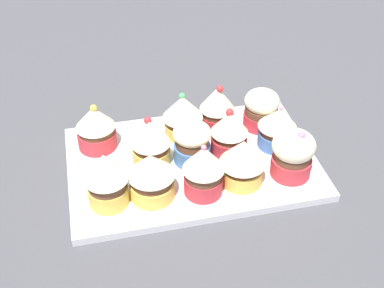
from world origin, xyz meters
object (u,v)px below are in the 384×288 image
cupcake_0 (261,109)px  cupcake_3 (96,127)px  baking_tray (192,163)px  cupcake_4 (277,127)px  cupcake_2 (184,115)px  cupcake_7 (151,142)px  cupcake_5 (229,132)px  cupcake_12 (106,178)px  cupcake_6 (191,142)px  cupcake_8 (293,153)px  cupcake_9 (243,161)px  cupcake_10 (200,170)px  cupcake_1 (217,108)px  cupcake_11 (151,175)px

cupcake_0 → cupcake_3: 25.90cm
baking_tray → cupcake_4: bearing=-177.0°
cupcake_0 → cupcake_2: (12.45, -0.42, 0.48)cm
cupcake_3 → baking_tray: bearing=154.2°
baking_tray → cupcake_7: cupcake_7 is taller
cupcake_5 → cupcake_3: bearing=-16.8°
cupcake_3 → cupcake_5: cupcake_5 is taller
cupcake_5 → cupcake_12: (18.66, 6.77, 0.65)cm
cupcake_2 → cupcake_4: 14.31cm
baking_tray → cupcake_0: (-12.59, -5.96, 3.88)cm
cupcake_0 → cupcake_3: bearing=-1.1°
cupcake_6 → cupcake_12: size_ratio=0.79×
cupcake_8 → cupcake_9: cupcake_8 is taller
cupcake_7 → cupcake_4: bearing=-179.9°
cupcake_3 → cupcake_12: (-0.45, 12.55, 0.74)cm
cupcake_2 → cupcake_10: bearing=87.5°
cupcake_4 → cupcake_8: size_ratio=0.88×
cupcake_10 → cupcake_3: bearing=-46.1°
cupcake_5 → cupcake_10: size_ratio=0.94×
cupcake_1 → cupcake_5: 6.28cm
cupcake_1 → cupcake_6: 9.09cm
cupcake_1 → cupcake_7: bearing=28.6°
cupcake_1 → cupcake_11: cupcake_1 is taller
cupcake_2 → cupcake_3: same height
cupcake_3 → cupcake_8: cupcake_8 is taller
cupcake_3 → cupcake_6: 14.64cm
baking_tray → cupcake_2: 7.74cm
cupcake_4 → cupcake_0: bearing=-82.8°
cupcake_1 → cupcake_8: cupcake_1 is taller
cupcake_4 → cupcake_9: cupcake_9 is taller
cupcake_10 → cupcake_5: bearing=-129.4°
cupcake_0 → cupcake_10: size_ratio=0.80×
cupcake_1 → cupcake_10: size_ratio=0.98×
baking_tray → cupcake_8: size_ratio=4.71×
cupcake_10 → cupcake_7: bearing=-54.2°
cupcake_10 → cupcake_6: bearing=-92.2°
cupcake_0 → cupcake_1: size_ratio=0.82×
cupcake_2 → cupcake_11: cupcake_2 is taller
cupcake_0 → cupcake_7: 19.27cm
cupcake_10 → cupcake_12: 12.44cm
baking_tray → cupcake_7: bearing=-6.3°
cupcake_1 → cupcake_5: bearing=91.9°
cupcake_4 → cupcake_6: 13.46cm
cupcake_0 → cupcake_8: (-0.47, 12.04, 0.48)cm
cupcake_1 → cupcake_3: size_ratio=1.06×
cupcake_0 → cupcake_5: 8.62cm
baking_tray → cupcake_12: size_ratio=4.38×
baking_tray → cupcake_4: cupcake_4 is taller
cupcake_1 → cupcake_9: 12.96cm
cupcake_0 → cupcake_11: bearing=31.7°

